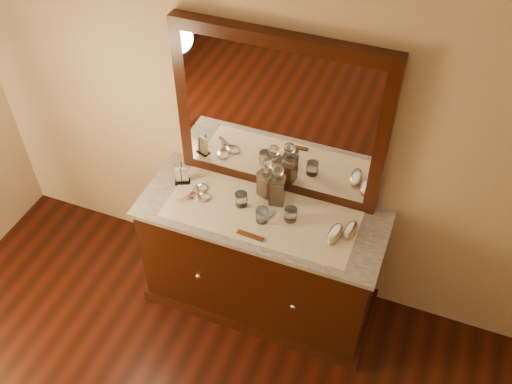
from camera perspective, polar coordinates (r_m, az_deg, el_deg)
dresser_cabinet at (r=3.55m, az=0.59°, el=-6.92°), size 1.40×0.55×0.82m
dresser_plinth at (r=3.85m, az=0.55°, el=-10.37°), size 1.46×0.59×0.08m
knob_left at (r=3.44m, az=-5.85°, el=-8.50°), size 0.04×0.04×0.04m
knob_right at (r=3.30m, az=3.77°, el=-11.53°), size 0.04×0.04×0.04m
marble_top at (r=3.23m, az=0.64°, el=-2.20°), size 1.44×0.59×0.03m
mirror_frame at (r=3.06m, az=2.36°, el=7.58°), size 1.20×0.08×1.00m
mirror_glass at (r=3.04m, az=2.14°, el=7.22°), size 1.06×0.01×0.86m
lace_runner at (r=3.21m, az=0.52°, el=-2.24°), size 1.10×0.45×0.00m
pin_dish at (r=3.20m, az=0.98°, el=-2.18°), size 0.11×0.11×0.01m
comb at (r=3.09m, az=-0.57°, el=-4.44°), size 0.16×0.04×0.01m
napkin_rack at (r=3.39m, az=-7.53°, el=1.67°), size 0.11×0.09×0.14m
decanter_left at (r=3.25m, az=1.07°, el=1.16°), size 0.11×0.11×0.27m
decanter_right at (r=3.20m, az=2.18°, el=0.40°), size 0.10×0.10×0.28m
brush_near at (r=3.10m, az=8.00°, el=-4.26°), size 0.08×0.16×0.04m
brush_far at (r=3.14m, az=9.58°, el=-3.87°), size 0.07×0.15×0.04m
hand_mirror_outer at (r=3.35m, az=-5.92°, el=0.24°), size 0.13×0.21×0.02m
hand_mirror_inner at (r=3.30m, az=-5.80°, el=-0.57°), size 0.20×0.15×0.02m
tumblers at (r=3.17m, az=0.86°, el=-1.79°), size 0.38×0.15×0.08m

